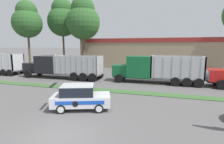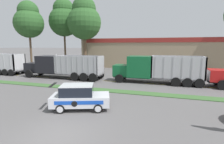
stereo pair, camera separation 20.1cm
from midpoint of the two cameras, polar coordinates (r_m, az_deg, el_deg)
The scene contains 15 objects.
ground_plane at distance 9.88m, azimuth -17.50°, elevation -19.10°, with size 600.00×600.00×0.00m, color #5B5959.
grass_verge at distance 17.66m, azimuth -0.51°, elevation -6.14°, with size 120.00×1.29×0.06m, color #3D6633.
centre_line_1 at distance 31.26m, azimuth -30.17°, elevation -0.88°, with size 2.40×0.14×0.01m, color yellow.
centre_line_2 at distance 27.58m, azimuth -22.48°, elevation -1.49°, with size 2.40×0.14×0.01m, color yellow.
centre_line_3 at distance 24.54m, azimuth -12.65°, elevation -2.22°, with size 2.40×0.14×0.01m, color yellow.
centre_line_4 at distance 22.41m, azimuth -0.52°, elevation -3.03°, with size 2.40×0.14×0.01m, color yellow.
centre_line_5 at distance 21.46m, azimuth 13.41°, elevation -3.79°, with size 2.40×0.14×0.01m, color yellow.
centre_line_6 at distance 21.85m, azimuth 27.72°, elevation -4.34°, with size 2.40×0.14×0.01m, color yellow.
dump_truck_lead at distance 25.89m, azimuth -18.19°, elevation 1.68°, with size 11.68×2.72×3.41m.
dump_truck_mid at distance 21.86m, azimuth 11.35°, elevation 0.89°, with size 10.56×2.67×3.37m.
rally_car at distance 12.89m, azimuth -10.75°, elevation -7.97°, with size 4.48×3.14×1.80m.
store_building_backdrop at distance 39.91m, azimuth 12.13°, elevation 6.22°, with size 28.10×12.10×5.98m.
tree_behind_centre at distance 35.87m, azimuth -9.58°, elevation 16.60°, with size 6.57×6.57×13.88m.
tree_behind_right at distance 37.24m, azimuth -26.10°, elevation 14.96°, with size 5.41×5.41×12.72m.
tree_behind_far_right at distance 40.41m, azimuth -16.00°, elevation 16.47°, with size 6.35×6.35×14.41m.
Camera 1 is at (5.00, -7.18, 4.53)m, focal length 28.00 mm.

